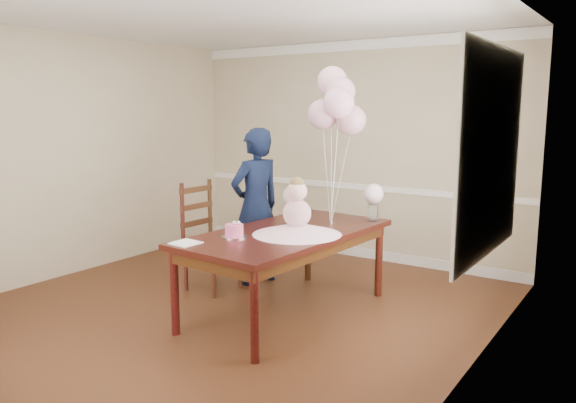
% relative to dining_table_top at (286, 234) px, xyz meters
% --- Properties ---
extents(floor, '(4.50, 5.00, 0.00)m').
position_rel_dining_table_top_xyz_m(floor, '(-0.51, -0.32, -0.75)').
color(floor, '#35190D').
rests_on(floor, ground).
extents(ceiling, '(4.50, 5.00, 0.02)m').
position_rel_dining_table_top_xyz_m(ceiling, '(-0.51, -0.32, 1.95)').
color(ceiling, white).
rests_on(ceiling, wall_back).
extents(wall_back, '(4.50, 0.02, 2.70)m').
position_rel_dining_table_top_xyz_m(wall_back, '(-0.51, 2.18, 0.60)').
color(wall_back, tan).
rests_on(wall_back, floor).
extents(wall_left, '(0.02, 5.00, 2.70)m').
position_rel_dining_table_top_xyz_m(wall_left, '(-2.76, -0.32, 0.60)').
color(wall_left, tan).
rests_on(wall_left, floor).
extents(wall_right, '(0.02, 5.00, 2.70)m').
position_rel_dining_table_top_xyz_m(wall_right, '(1.74, -0.32, 0.60)').
color(wall_right, tan).
rests_on(wall_right, floor).
extents(chair_rail_trim, '(4.50, 0.02, 0.07)m').
position_rel_dining_table_top_xyz_m(chair_rail_trim, '(-0.51, 2.17, 0.15)').
color(chair_rail_trim, white).
rests_on(chair_rail_trim, wall_back).
extents(crown_molding, '(4.50, 0.02, 0.12)m').
position_rel_dining_table_top_xyz_m(crown_molding, '(-0.51, 2.17, 1.88)').
color(crown_molding, white).
rests_on(crown_molding, wall_back).
extents(baseboard_trim, '(4.50, 0.02, 0.12)m').
position_rel_dining_table_top_xyz_m(baseboard_trim, '(-0.51, 2.17, -0.69)').
color(baseboard_trim, silver).
rests_on(baseboard_trim, floor).
extents(window_frame, '(0.02, 1.66, 1.56)m').
position_rel_dining_table_top_xyz_m(window_frame, '(1.71, 0.18, 0.80)').
color(window_frame, silver).
rests_on(window_frame, wall_right).
extents(window_blinds, '(0.01, 1.50, 1.40)m').
position_rel_dining_table_top_xyz_m(window_blinds, '(1.70, 0.18, 0.80)').
color(window_blinds, silver).
rests_on(window_blinds, wall_right).
extents(dining_table_top, '(1.16, 2.14, 0.05)m').
position_rel_dining_table_top_xyz_m(dining_table_top, '(0.00, 0.00, 0.00)').
color(dining_table_top, black).
rests_on(dining_table_top, table_leg_fl).
extents(table_apron, '(1.05, 2.03, 0.10)m').
position_rel_dining_table_top_xyz_m(table_apron, '(0.00, -0.00, -0.08)').
color(table_apron, black).
rests_on(table_apron, table_leg_fl).
extents(table_leg_fl, '(0.08, 0.08, 0.73)m').
position_rel_dining_table_top_xyz_m(table_leg_fl, '(-0.49, -0.93, -0.39)').
color(table_leg_fl, black).
rests_on(table_leg_fl, floor).
extents(table_leg_fr, '(0.08, 0.08, 0.73)m').
position_rel_dining_table_top_xyz_m(table_leg_fr, '(0.38, -0.98, -0.39)').
color(table_leg_fr, black).
rests_on(table_leg_fr, floor).
extents(table_leg_bl, '(0.08, 0.08, 0.73)m').
position_rel_dining_table_top_xyz_m(table_leg_bl, '(-0.38, 0.98, -0.39)').
color(table_leg_bl, black).
rests_on(table_leg_bl, floor).
extents(table_leg_br, '(0.08, 0.08, 0.73)m').
position_rel_dining_table_top_xyz_m(table_leg_br, '(0.49, 0.93, -0.39)').
color(table_leg_br, black).
rests_on(table_leg_br, floor).
extents(baby_skirt, '(0.84, 0.84, 0.10)m').
position_rel_dining_table_top_xyz_m(baby_skirt, '(0.15, -0.06, 0.08)').
color(baby_skirt, '#FCB9D3').
rests_on(baby_skirt, dining_table_top).
extents(baby_torso, '(0.25, 0.25, 0.25)m').
position_rel_dining_table_top_xyz_m(baby_torso, '(0.15, -0.06, 0.21)').
color(baby_torso, pink).
rests_on(baby_torso, baby_skirt).
extents(baby_head, '(0.18, 0.18, 0.18)m').
position_rel_dining_table_top_xyz_m(baby_head, '(0.15, -0.06, 0.41)').
color(baby_head, '#FFC0AF').
rests_on(baby_head, baby_torso).
extents(baby_hair, '(0.12, 0.12, 0.12)m').
position_rel_dining_table_top_xyz_m(baby_hair, '(0.15, -0.06, 0.47)').
color(baby_hair, brown).
rests_on(baby_hair, baby_head).
extents(cake_platter, '(0.24, 0.24, 0.01)m').
position_rel_dining_table_top_xyz_m(cake_platter, '(-0.24, -0.45, 0.03)').
color(cake_platter, silver).
rests_on(cake_platter, dining_table_top).
extents(birthday_cake, '(0.16, 0.16, 0.10)m').
position_rel_dining_table_top_xyz_m(birthday_cake, '(-0.24, -0.45, 0.09)').
color(birthday_cake, '#EC4A87').
rests_on(birthday_cake, cake_platter).
extents(cake_flower_a, '(0.03, 0.03, 0.03)m').
position_rel_dining_table_top_xyz_m(cake_flower_a, '(-0.24, -0.45, 0.15)').
color(cake_flower_a, white).
rests_on(cake_flower_a, birthday_cake).
extents(cake_flower_b, '(0.03, 0.03, 0.03)m').
position_rel_dining_table_top_xyz_m(cake_flower_b, '(-0.20, -0.44, 0.15)').
color(cake_flower_b, silver).
rests_on(cake_flower_b, birthday_cake).
extents(rose_vase_near, '(0.11, 0.11, 0.17)m').
position_rel_dining_table_top_xyz_m(rose_vase_near, '(-0.14, 0.32, 0.11)').
color(rose_vase_near, silver).
rests_on(rose_vase_near, dining_table_top).
extents(roses_near, '(0.20, 0.20, 0.20)m').
position_rel_dining_table_top_xyz_m(roses_near, '(-0.14, 0.32, 0.30)').
color(roses_near, beige).
rests_on(roses_near, rose_vase_near).
extents(rose_vase_far, '(0.11, 0.11, 0.17)m').
position_rel_dining_table_top_xyz_m(rose_vase_far, '(0.45, 0.86, 0.11)').
color(rose_vase_far, silver).
rests_on(rose_vase_far, dining_table_top).
extents(roses_far, '(0.20, 0.20, 0.20)m').
position_rel_dining_table_top_xyz_m(roses_far, '(0.45, 0.86, 0.30)').
color(roses_far, silver).
rests_on(roses_far, rose_vase_far).
extents(napkin, '(0.22, 0.22, 0.01)m').
position_rel_dining_table_top_xyz_m(napkin, '(-0.42, -0.86, 0.03)').
color(napkin, white).
rests_on(napkin, dining_table_top).
extents(balloon_weight, '(0.04, 0.04, 0.02)m').
position_rel_dining_table_top_xyz_m(balloon_weight, '(0.14, 0.56, 0.04)').
color(balloon_weight, silver).
rests_on(balloon_weight, dining_table_top).
extents(balloon_a, '(0.29, 0.29, 0.29)m').
position_rel_dining_table_top_xyz_m(balloon_a, '(0.03, 0.57, 1.07)').
color(balloon_a, '#E2A0BC').
rests_on(balloon_a, balloon_ribbon_a).
extents(balloon_b, '(0.29, 0.29, 0.29)m').
position_rel_dining_table_top_xyz_m(balloon_b, '(0.24, 0.51, 1.17)').
color(balloon_b, '#FFB4D8').
rests_on(balloon_b, balloon_ribbon_b).
extents(balloon_c, '(0.29, 0.29, 0.29)m').
position_rel_dining_table_top_xyz_m(balloon_c, '(0.16, 0.67, 1.27)').
color(balloon_c, '#FCB2D2').
rests_on(balloon_c, balloon_ribbon_c).
extents(balloon_d, '(0.29, 0.29, 0.29)m').
position_rel_dining_table_top_xyz_m(balloon_d, '(0.06, 0.69, 1.38)').
color(balloon_d, '#FFB4D0').
rests_on(balloon_d, balloon_ribbon_d).
extents(balloon_e, '(0.29, 0.29, 0.29)m').
position_rel_dining_table_top_xyz_m(balloon_e, '(0.30, 0.64, 1.01)').
color(balloon_e, '#D798A8').
rests_on(balloon_e, balloon_ribbon_e).
extents(balloon_ribbon_a, '(0.10, 0.01, 0.87)m').
position_rel_dining_table_top_xyz_m(balloon_ribbon_a, '(0.09, 0.57, 0.47)').
color(balloon_ribbon_a, silver).
rests_on(balloon_ribbon_a, balloon_weight).
extents(balloon_ribbon_b, '(0.10, 0.06, 0.97)m').
position_rel_dining_table_top_xyz_m(balloon_ribbon_b, '(0.19, 0.54, 0.52)').
color(balloon_ribbon_b, silver).
rests_on(balloon_ribbon_b, balloon_weight).
extents(balloon_ribbon_c, '(0.03, 0.10, 1.08)m').
position_rel_dining_table_top_xyz_m(balloon_ribbon_c, '(0.15, 0.62, 0.58)').
color(balloon_ribbon_c, white).
rests_on(balloon_ribbon_c, balloon_weight).
extents(balloon_ribbon_d, '(0.08, 0.11, 1.18)m').
position_rel_dining_table_top_xyz_m(balloon_ribbon_d, '(0.10, 0.63, 0.63)').
color(balloon_ribbon_d, white).
rests_on(balloon_ribbon_d, balloon_weight).
extents(balloon_ribbon_e, '(0.15, 0.07, 0.81)m').
position_rel_dining_table_top_xyz_m(balloon_ribbon_e, '(0.22, 0.60, 0.45)').
color(balloon_ribbon_e, white).
rests_on(balloon_ribbon_e, balloon_weight).
extents(dining_chair_seat, '(0.51, 0.51, 0.06)m').
position_rel_dining_table_top_xyz_m(dining_chair_seat, '(-1.03, 0.15, -0.26)').
color(dining_chair_seat, '#3C1710').
rests_on(dining_chair_seat, chair_leg_fl).
extents(chair_leg_fl, '(0.05, 0.05, 0.47)m').
position_rel_dining_table_top_xyz_m(chair_leg_fl, '(-1.24, -0.04, -0.52)').
color(chair_leg_fl, '#38130F').
rests_on(chair_leg_fl, floor).
extents(chair_leg_fr, '(0.05, 0.05, 0.47)m').
position_rel_dining_table_top_xyz_m(chair_leg_fr, '(-0.84, -0.05, -0.52)').
color(chair_leg_fr, '#3E1E11').
rests_on(chair_leg_fr, floor).
extents(chair_leg_bl, '(0.05, 0.05, 0.47)m').
position_rel_dining_table_top_xyz_m(chair_leg_bl, '(-1.22, 0.36, -0.52)').
color(chair_leg_bl, '#381F0F').
rests_on(chair_leg_bl, floor).
extents(chair_leg_br, '(0.05, 0.05, 0.47)m').
position_rel_dining_table_top_xyz_m(chair_leg_br, '(-0.83, 0.34, -0.52)').
color(chair_leg_br, '#391A0F').
rests_on(chair_leg_br, floor).
extents(chair_back_post_l, '(0.05, 0.05, 0.62)m').
position_rel_dining_table_top_xyz_m(chair_back_post_l, '(-1.26, -0.04, 0.06)').
color(chair_back_post_l, black).
rests_on(chair_back_post_l, dining_chair_seat).
extents(chair_back_post_r, '(0.05, 0.05, 0.62)m').
position_rel_dining_table_top_xyz_m(chair_back_post_r, '(-1.24, 0.36, 0.06)').
color(chair_back_post_r, '#331C0E').
rests_on(chair_back_post_r, dining_chair_seat).
extents(chair_slat_low, '(0.05, 0.44, 0.06)m').
position_rel_dining_table_top_xyz_m(chair_slat_low, '(-1.25, 0.16, -0.07)').
color(chair_slat_low, black).
rests_on(chair_slat_low, dining_chair_seat).
extents(chair_slat_mid, '(0.05, 0.44, 0.06)m').
position_rel_dining_table_top_xyz_m(chair_slat_mid, '(-1.25, 0.16, 0.11)').
color(chair_slat_mid, '#3E2111').
rests_on(chair_slat_mid, dining_chair_seat).
extents(chair_slat_top, '(0.05, 0.44, 0.06)m').
position_rel_dining_table_top_xyz_m(chair_slat_top, '(-1.25, 0.16, 0.28)').
color(chair_slat_top, '#3C2110').
rests_on(chair_slat_top, dining_chair_seat).
extents(woman, '(0.56, 0.70, 1.68)m').
position_rel_dining_table_top_xyz_m(woman, '(-0.81, 0.61, 0.08)').
color(woman, black).
rests_on(woman, floor).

